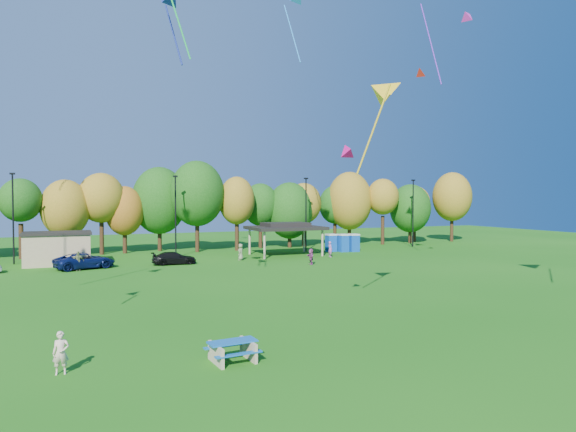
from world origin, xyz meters
name	(u,v)px	position (x,y,z in m)	size (l,w,h in m)	color
ground	(320,370)	(0.00, 0.00, 0.00)	(160.00, 160.00, 0.00)	#19600F
tree_line	(141,204)	(-1.03, 45.51, 5.91)	(93.57, 10.55, 11.15)	black
lamp_posts	(176,213)	(2.00, 40.00, 4.90)	(64.50, 0.25, 9.09)	black
utility_building	(57,248)	(-10.00, 38.00, 1.64)	(6.30, 4.30, 3.25)	tan
pavilion	(285,227)	(14.00, 37.00, 3.23)	(8.20, 6.20, 3.77)	tan
porta_potties	(343,243)	(22.00, 37.90, 1.10)	(3.75, 2.20, 2.18)	#0D4AB3
picnic_table	(232,349)	(-2.77, 2.34, 0.49)	(2.08, 1.77, 0.84)	tan
kite_flyer	(61,353)	(-9.10, 3.39, 0.81)	(0.59, 0.39, 1.62)	beige
car_c	(85,261)	(-7.58, 33.75, 0.75)	(2.48, 5.38, 1.50)	#0D1950
car_d	(174,258)	(0.66, 33.72, 0.63)	(1.76, 4.32, 1.25)	black
far_person_1	(78,261)	(-8.18, 32.55, 0.89)	(1.04, 0.43, 1.77)	olive
far_person_2	(330,249)	(17.88, 33.34, 0.88)	(0.64, 0.42, 1.76)	#C95FB2
far_person_4	(241,252)	(7.80, 34.48, 0.87)	(0.85, 0.56, 1.75)	#7D865C
far_person_5	(311,257)	(13.10, 28.28, 0.79)	(1.47, 0.47, 1.59)	#923D77
kite_4	(420,71)	(24.28, 25.94, 19.51)	(1.85, 1.80, 1.50)	red
kite_11	(390,90)	(7.37, 6.35, 12.43)	(3.51, 2.27, 5.68)	gold
kite_13	(347,150)	(4.49, 5.97, 9.08)	(0.94, 1.19, 1.10)	#D80C71
kite_15	(468,16)	(19.94, 14.34, 20.72)	(1.64, 1.51, 1.36)	#ED27BB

